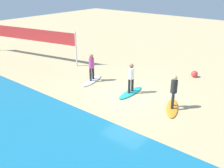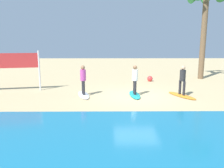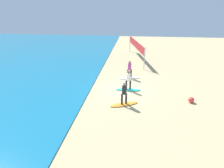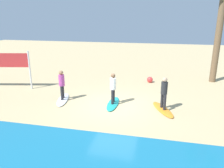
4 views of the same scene
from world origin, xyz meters
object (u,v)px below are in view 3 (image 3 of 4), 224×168
object	(u,v)px
beach_ball	(191,100)
surfboard_white	(129,78)
surfboard_orange	(124,104)
surfer_orange	(124,92)
surfboard_teal	(128,90)
surfer_white	(130,68)
volleyball_net	(136,45)
surfer_teal	(128,79)

from	to	relation	value
beach_ball	surfboard_white	bearing A→B (deg)	45.43
surfboard_orange	surfer_orange	world-z (taller)	surfer_orange
surfboard_white	beach_ball	bearing A→B (deg)	121.15
surfboard_teal	surfboard_white	xyz separation A→B (m)	(2.91, 0.01, 0.00)
surfboard_orange	surfboard_white	world-z (taller)	same
surfboard_orange	beach_ball	distance (m)	4.95
surfboard_teal	beach_ball	size ratio (longest dim) A/B	5.00
surfboard_orange	beach_ball	bearing A→B (deg)	166.06
surfboard_teal	surfboard_white	world-z (taller)	same
surfer_orange	surfer_white	world-z (taller)	same
surfboard_white	volleyball_net	bearing A→B (deg)	-108.76
surfboard_white	volleyball_net	distance (m)	7.53
surfer_teal	volleyball_net	distance (m)	10.26
surfer_orange	volleyball_net	distance (m)	12.89
surfboard_white	beach_ball	size ratio (longest dim) A/B	5.00
surfboard_teal	volleyball_net	distance (m)	10.38
surfer_orange	surfboard_white	world-z (taller)	surfer_orange
surfer_white	surfboard_orange	bearing A→B (deg)	178.13
surfboard_teal	surfer_white	size ratio (longest dim) A/B	1.28
surfer_orange	surfboard_teal	xyz separation A→B (m)	(2.63, -0.20, -0.99)
surfer_teal	surfer_white	world-z (taller)	same
surfboard_orange	surfboard_white	bearing A→B (deg)	-116.66
surfboard_teal	surfer_teal	xyz separation A→B (m)	(-0.00, 0.00, 0.99)
surfer_orange	volleyball_net	size ratio (longest dim) A/B	0.18
surfboard_teal	beach_ball	world-z (taller)	beach_ball
surfer_white	volleyball_net	distance (m)	7.36
surfer_white	beach_ball	size ratio (longest dim) A/B	3.91
surfboard_orange	surfer_teal	distance (m)	2.81
surfboard_white	surfer_white	world-z (taller)	surfer_white
surfer_teal	surfer_white	xyz separation A→B (m)	(2.91, 0.01, 0.00)
surfer_orange	surfer_teal	size ratio (longest dim) A/B	1.00
surfer_white	beach_ball	distance (m)	6.62
surfboard_orange	surfer_teal	world-z (taller)	surfer_teal
surfer_orange	beach_ball	bearing A→B (deg)	-79.16
surfer_teal	beach_ball	bearing A→B (deg)	-109.97
surfer_orange	volleyball_net	bearing A→B (deg)	-3.36
surfboard_teal	surfer_teal	size ratio (longest dim) A/B	1.28
surfer_orange	surfer_teal	world-z (taller)	same
surfer_teal	volleyball_net	bearing A→B (deg)	-3.13
surfer_teal	surfboard_white	distance (m)	3.08
beach_ball	surfer_white	bearing A→B (deg)	45.43
surfboard_teal	beach_ball	xyz separation A→B (m)	(-1.69, -4.66, 0.16)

